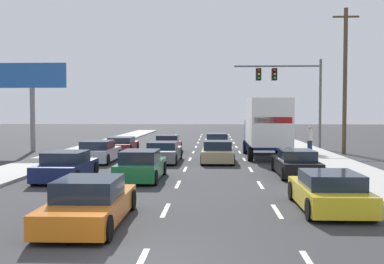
{
  "coord_description": "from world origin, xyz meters",
  "views": [
    {
      "loc": [
        1.46,
        -9.03,
        3.06
      ],
      "look_at": [
        0.16,
        19.43,
        1.74
      ],
      "focal_mm": 43.57,
      "sensor_mm": 36.0,
      "label": 1
    }
  ],
  "objects_px": {
    "utility_pole_mid": "(345,80)",
    "car_tan": "(218,153)",
    "traffic_signal_mast": "(285,83)",
    "pedestrian_near_corner": "(310,140)",
    "car_navy": "(66,167)",
    "car_maroon": "(122,145)",
    "car_gray": "(163,153)",
    "car_yellow": "(329,192)",
    "roadside_billboard": "(32,86)",
    "car_black": "(296,164)",
    "car_orange": "(90,203)",
    "car_silver": "(99,152)",
    "box_truck": "(266,125)",
    "car_white": "(217,143)",
    "car_green": "(141,166)",
    "car_red": "(168,145)"
  },
  "relations": [
    {
      "from": "car_tan",
      "to": "car_yellow",
      "type": "distance_m",
      "value": 13.38
    },
    {
      "from": "traffic_signal_mast",
      "to": "car_yellow",
      "type": "bearing_deg",
      "value": -95.3
    },
    {
      "from": "car_black",
      "to": "car_red",
      "type": "bearing_deg",
      "value": 121.47
    },
    {
      "from": "car_white",
      "to": "car_yellow",
      "type": "relative_size",
      "value": 1.12
    },
    {
      "from": "car_yellow",
      "to": "roadside_billboard",
      "type": "relative_size",
      "value": 0.63
    },
    {
      "from": "car_maroon",
      "to": "car_gray",
      "type": "height_order",
      "value": "car_gray"
    },
    {
      "from": "car_navy",
      "to": "car_maroon",
      "type": "bearing_deg",
      "value": 91.08
    },
    {
      "from": "car_orange",
      "to": "pedestrian_near_corner",
      "type": "xyz_separation_m",
      "value": [
        9.94,
        19.88,
        0.51
      ]
    },
    {
      "from": "car_orange",
      "to": "traffic_signal_mast",
      "type": "xyz_separation_m",
      "value": [
        9.01,
        25.02,
        4.71
      ]
    },
    {
      "from": "car_yellow",
      "to": "car_gray",
      "type": "bearing_deg",
      "value": 116.57
    },
    {
      "from": "car_white",
      "to": "roadside_billboard",
      "type": "height_order",
      "value": "roadside_billboard"
    },
    {
      "from": "car_silver",
      "to": "car_white",
      "type": "xyz_separation_m",
      "value": [
        7.02,
        8.0,
        0.0
      ]
    },
    {
      "from": "car_maroon",
      "to": "car_yellow",
      "type": "relative_size",
      "value": 1.07
    },
    {
      "from": "traffic_signal_mast",
      "to": "car_white",
      "type": "bearing_deg",
      "value": -157.49
    },
    {
      "from": "car_silver",
      "to": "car_orange",
      "type": "relative_size",
      "value": 0.9
    },
    {
      "from": "car_black",
      "to": "roadside_billboard",
      "type": "bearing_deg",
      "value": 145.12
    },
    {
      "from": "car_yellow",
      "to": "traffic_signal_mast",
      "type": "distance_m",
      "value": 23.51
    },
    {
      "from": "pedestrian_near_corner",
      "to": "car_orange",
      "type": "bearing_deg",
      "value": -116.57
    },
    {
      "from": "car_gray",
      "to": "car_silver",
      "type": "bearing_deg",
      "value": -174.27
    },
    {
      "from": "car_white",
      "to": "car_yellow",
      "type": "xyz_separation_m",
      "value": [
        3.3,
        -20.69,
        -0.05
      ]
    },
    {
      "from": "car_gray",
      "to": "utility_pole_mid",
      "type": "relative_size",
      "value": 0.46
    },
    {
      "from": "car_green",
      "to": "car_white",
      "type": "distance_m",
      "value": 15.15
    },
    {
      "from": "car_tan",
      "to": "car_black",
      "type": "xyz_separation_m",
      "value": [
        3.61,
        -5.39,
        -0.02
      ]
    },
    {
      "from": "car_orange",
      "to": "pedestrian_near_corner",
      "type": "bearing_deg",
      "value": 63.43
    },
    {
      "from": "car_maroon",
      "to": "car_navy",
      "type": "relative_size",
      "value": 1.07
    },
    {
      "from": "traffic_signal_mast",
      "to": "pedestrian_near_corner",
      "type": "distance_m",
      "value": 6.7
    },
    {
      "from": "car_navy",
      "to": "car_gray",
      "type": "relative_size",
      "value": 0.88
    },
    {
      "from": "car_black",
      "to": "traffic_signal_mast",
      "type": "xyz_separation_m",
      "value": [
        1.81,
        15.36,
        4.7
      ]
    },
    {
      "from": "car_gray",
      "to": "car_orange",
      "type": "xyz_separation_m",
      "value": [
        -0.35,
        -15.15,
        -0.01
      ]
    },
    {
      "from": "car_orange",
      "to": "utility_pole_mid",
      "type": "distance_m",
      "value": 24.49
    },
    {
      "from": "car_navy",
      "to": "car_black",
      "type": "bearing_deg",
      "value": 10.16
    },
    {
      "from": "car_gray",
      "to": "car_green",
      "type": "bearing_deg",
      "value": -91.69
    },
    {
      "from": "roadside_billboard",
      "to": "car_gray",
      "type": "bearing_deg",
      "value": -32.18
    },
    {
      "from": "car_tan",
      "to": "car_yellow",
      "type": "bearing_deg",
      "value": -75.75
    },
    {
      "from": "car_black",
      "to": "roadside_billboard",
      "type": "xyz_separation_m",
      "value": [
        -17.32,
        12.07,
        4.29
      ]
    },
    {
      "from": "car_maroon",
      "to": "car_gray",
      "type": "xyz_separation_m",
      "value": [
        3.75,
        -6.36,
        0.03
      ]
    },
    {
      "from": "car_orange",
      "to": "utility_pole_mid",
      "type": "height_order",
      "value": "utility_pole_mid"
    },
    {
      "from": "utility_pole_mid",
      "to": "car_tan",
      "type": "bearing_deg",
      "value": -148.04
    },
    {
      "from": "utility_pole_mid",
      "to": "car_orange",
      "type": "bearing_deg",
      "value": -121.18
    },
    {
      "from": "car_navy",
      "to": "pedestrian_near_corner",
      "type": "height_order",
      "value": "pedestrian_near_corner"
    },
    {
      "from": "car_orange",
      "to": "box_truck",
      "type": "bearing_deg",
      "value": 69.25
    },
    {
      "from": "car_white",
      "to": "box_truck",
      "type": "relative_size",
      "value": 0.61
    },
    {
      "from": "pedestrian_near_corner",
      "to": "car_green",
      "type": "bearing_deg",
      "value": -129.57
    },
    {
      "from": "car_silver",
      "to": "car_navy",
      "type": "bearing_deg",
      "value": -87.58
    },
    {
      "from": "car_maroon",
      "to": "pedestrian_near_corner",
      "type": "bearing_deg",
      "value": -6.96
    },
    {
      "from": "car_yellow",
      "to": "roadside_billboard",
      "type": "height_order",
      "value": "roadside_billboard"
    },
    {
      "from": "car_green",
      "to": "car_orange",
      "type": "bearing_deg",
      "value": -91.01
    },
    {
      "from": "box_truck",
      "to": "utility_pole_mid",
      "type": "bearing_deg",
      "value": 26.15
    },
    {
      "from": "pedestrian_near_corner",
      "to": "car_navy",
      "type": "bearing_deg",
      "value": -137.3
    },
    {
      "from": "car_maroon",
      "to": "car_white",
      "type": "height_order",
      "value": "car_white"
    }
  ]
}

